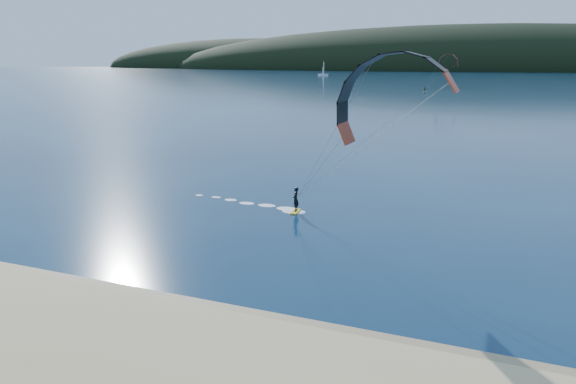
# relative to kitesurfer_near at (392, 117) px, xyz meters

# --- Properties ---
(ground) EXTENTS (1800.00, 1800.00, 0.00)m
(ground) POSITION_rel_kitesurfer_near_xyz_m (-5.34, -18.03, -8.41)
(ground) COLOR #07203A
(ground) RESTS_ON ground
(wet_sand) EXTENTS (220.00, 2.50, 0.10)m
(wet_sand) POSITION_rel_kitesurfer_near_xyz_m (-5.34, -13.53, -8.36)
(wet_sand) COLOR #917E54
(wet_sand) RESTS_ON ground
(headland) EXTENTS (1200.00, 310.00, 140.00)m
(headland) POSITION_rel_kitesurfer_near_xyz_m (-4.70, 727.25, -8.41)
(headland) COLOR black
(headland) RESTS_ON ground
(kitesurfer_near) EXTENTS (23.72, 8.34, 13.30)m
(kitesurfer_near) POSITION_rel_kitesurfer_near_xyz_m (0.00, 0.00, 0.00)
(kitesurfer_near) COLOR yellow
(kitesurfer_near) RESTS_ON ground
(kitesurfer_far) EXTENTS (13.11, 6.44, 13.26)m
(kitesurfer_far) POSITION_rel_kitesurfer_near_xyz_m (-17.59, 182.29, 2.01)
(kitesurfer_far) COLOR yellow
(kitesurfer_far) RESTS_ON ground
(sailboat) EXTENTS (8.38, 5.42, 11.69)m
(sailboat) POSITION_rel_kitesurfer_near_xyz_m (-136.38, 388.32, -7.55)
(sailboat) COLOR white
(sailboat) RESTS_ON ground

